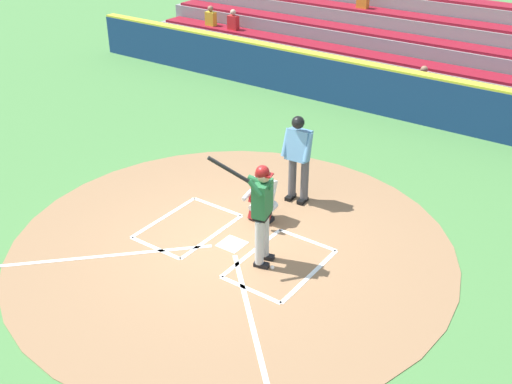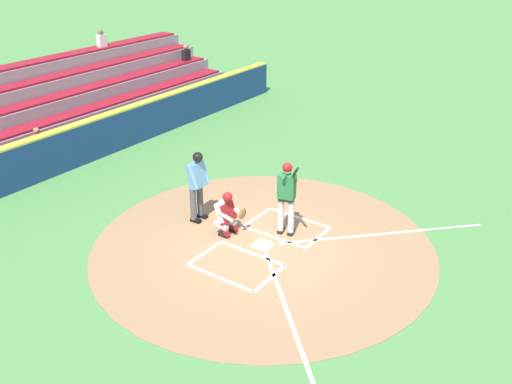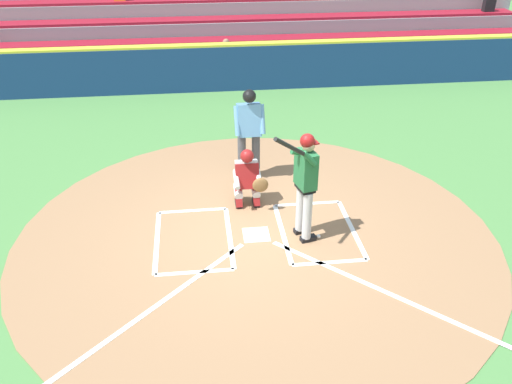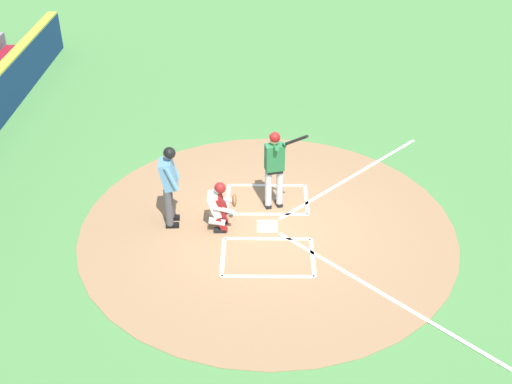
{
  "view_description": "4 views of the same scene",
  "coord_description": "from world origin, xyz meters",
  "px_view_note": "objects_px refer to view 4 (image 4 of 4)",
  "views": [
    {
      "loc": [
        -5.76,
        7.41,
        6.24
      ],
      "look_at": [
        -0.18,
        -0.49,
        0.93
      ],
      "focal_mm": 43.46,
      "sensor_mm": 36.0,
      "label": 1
    },
    {
      "loc": [
        9.42,
        6.39,
        6.85
      ],
      "look_at": [
        -0.13,
        -0.29,
        1.26
      ],
      "focal_mm": 39.53,
      "sensor_mm": 36.0,
      "label": 2
    },
    {
      "loc": [
        0.89,
        7.55,
        5.16
      ],
      "look_at": [
        0.02,
        0.16,
        0.93
      ],
      "focal_mm": 38.27,
      "sensor_mm": 36.0,
      "label": 3
    },
    {
      "loc": [
        10.92,
        -0.15,
        7.92
      ],
      "look_at": [
        0.57,
        -0.24,
        1.25
      ],
      "focal_mm": 44.08,
      "sensor_mm": 36.0,
      "label": 4
    }
  ],
  "objects_px": {
    "batter": "(275,165)",
    "plate_umpire": "(169,181)",
    "catcher": "(220,205)",
    "baseball": "(276,199)"
  },
  "relations": [
    {
      "from": "catcher",
      "to": "baseball",
      "type": "distance_m",
      "value": 1.69
    },
    {
      "from": "plate_umpire",
      "to": "baseball",
      "type": "xyz_separation_m",
      "value": [
        -0.92,
        2.25,
        -1.04
      ]
    },
    {
      "from": "catcher",
      "to": "plate_umpire",
      "type": "bearing_deg",
      "value": -97.48
    },
    {
      "from": "batter",
      "to": "plate_umpire",
      "type": "xyz_separation_m",
      "value": [
        0.65,
        -2.21,
        -0.02
      ]
    },
    {
      "from": "batter",
      "to": "plate_umpire",
      "type": "relative_size",
      "value": 1.14
    },
    {
      "from": "batter",
      "to": "plate_umpire",
      "type": "height_order",
      "value": "batter"
    },
    {
      "from": "plate_umpire",
      "to": "baseball",
      "type": "distance_m",
      "value": 2.64
    },
    {
      "from": "batter",
      "to": "plate_umpire",
      "type": "bearing_deg",
      "value": -73.51
    },
    {
      "from": "catcher",
      "to": "baseball",
      "type": "bearing_deg",
      "value": 131.06
    },
    {
      "from": "catcher",
      "to": "plate_umpire",
      "type": "distance_m",
      "value": 1.16
    }
  ]
}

